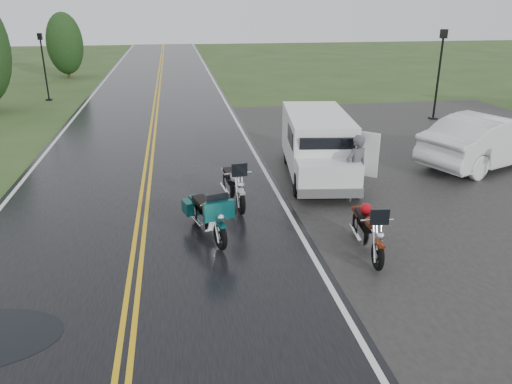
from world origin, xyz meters
TOP-DOWN VIEW (x-y plane):
  - ground at (0.00, 0.00)m, footprint 120.00×120.00m
  - road at (0.00, 10.00)m, footprint 8.00×100.00m
  - parking_pad at (11.00, 5.00)m, footprint 14.00×24.00m
  - motorcycle_red at (4.94, -0.40)m, footprint 1.00×2.23m
  - motorcycle_teal at (1.84, 1.01)m, footprint 1.37×2.33m
  - motorcycle_silver at (2.55, 2.90)m, footprint 1.05×2.32m
  - van_white at (4.35, 4.02)m, footprint 2.60×5.37m
  - person_at_van at (5.82, 3.46)m, footprint 0.80×0.66m
  - sedan_white at (11.36, 5.80)m, footprint 5.59×3.73m
  - lamp_post_far_left at (-6.03, 20.92)m, footprint 0.32×0.32m
  - lamp_post_far_right at (13.11, 12.77)m, footprint 0.36×0.36m
  - tree_left_far at (-6.54, 30.01)m, footprint 2.56×2.56m

SIDE VIEW (x-z plane):
  - ground at x=0.00m, z-range 0.00..0.00m
  - parking_pad at x=11.00m, z-range 0.00..0.03m
  - road at x=0.00m, z-range 0.00..0.04m
  - motorcycle_red at x=4.94m, z-range 0.00..1.28m
  - motorcycle_teal at x=1.84m, z-range 0.00..1.30m
  - motorcycle_silver at x=2.55m, z-range 0.00..1.33m
  - sedan_white at x=11.36m, z-range 0.00..1.74m
  - person_at_van at x=5.82m, z-range 0.00..1.88m
  - van_white at x=4.35m, z-range 0.00..2.03m
  - lamp_post_far_left at x=-6.03m, z-range 0.00..3.70m
  - tree_left_far at x=-6.54m, z-range 0.00..3.93m
  - lamp_post_far_right at x=13.11m, z-range 0.00..4.15m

